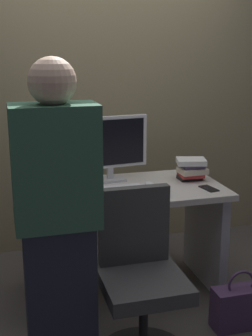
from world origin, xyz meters
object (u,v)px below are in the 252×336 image
keyboard (111,190)px  cell_phone (209,189)px  desk (124,222)px  handbag (240,307)px  mouse (149,184)px  person_at_desk (58,227)px  monitor (110,145)px  office_chair (141,284)px  cup_by_monitor (43,179)px  cup_near_keyboard (73,190)px  book_stack (191,169)px

keyboard → cell_phone: size_ratio=2.99×
keyboard → desk: bearing=23.8°
handbag → keyboard: bearing=139.8°
desk → mouse: mouse is taller
desk → keyboard: keyboard is taller
person_at_desk → monitor: person_at_desk is taller
handbag → monitor: bearing=127.4°
office_chair → cup_by_monitor: size_ratio=11.21×
office_chair → person_at_desk: person_at_desk is taller
cell_phone → handbag: bearing=-96.6°
office_chair → person_at_desk: 0.61m
cell_phone → cup_near_keyboard: bearing=164.8°
mouse → handbag: size_ratio=0.26×
mouse → desk: bearing=172.5°
office_chair → cup_near_keyboard: office_chair is taller
desk → cup_near_keyboard: 0.48m
monitor → mouse: monitor is taller
book_stack → handbag: size_ratio=0.61×
person_at_desk → cup_by_monitor: (0.02, 0.98, -0.04)m
mouse → handbag: 0.96m
desk → office_chair: 0.71m
person_at_desk → keyboard: bearing=59.0°
mouse → keyboard: bearing=-174.3°
person_at_desk → keyboard: size_ratio=3.81×
cup_near_keyboard → cup_by_monitor: cup_near_keyboard is taller
office_chair → book_stack: (0.60, 0.75, 0.41)m
mouse → cup_by_monitor: cup_by_monitor is taller
office_chair → cup_near_keyboard: 0.75m
cup_by_monitor → office_chair: bearing=-64.9°
mouse → cup_near_keyboard: 0.54m
monitor → cup_by_monitor: bearing=178.4°
monitor → book_stack: 0.60m
person_at_desk → desk: bearing=55.2°
desk → handbag: (0.57, -0.61, -0.38)m
monitor → mouse: (0.22, -0.21, -0.24)m
office_chair → person_at_desk: bearing=-169.9°
cup_near_keyboard → cell_phone: cup_near_keyboard is taller
desk → cell_phone: cell_phone is taller
mouse → office_chair: bearing=-111.6°
office_chair → person_at_desk: size_ratio=0.57×
book_stack → cell_phone: (0.03, -0.24, -0.08)m
desk → mouse: bearing=-7.5°
person_at_desk → keyboard: 0.85m
cup_near_keyboard → book_stack: (0.87, 0.16, 0.03)m
desk → handbag: size_ratio=3.53×
desk → monitor: bearing=104.7°
mouse → cup_near_keyboard: cup_near_keyboard is taller
office_chair → monitor: bearing=87.0°
person_at_desk → mouse: bearing=46.7°
person_at_desk → cup_by_monitor: 0.98m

